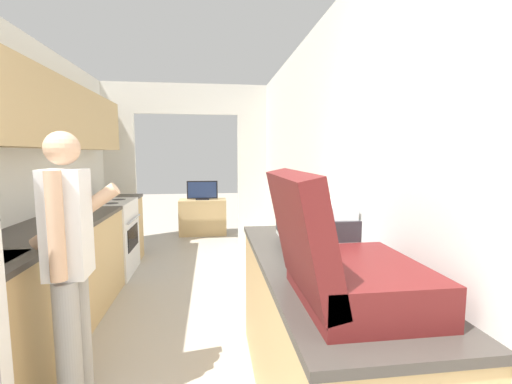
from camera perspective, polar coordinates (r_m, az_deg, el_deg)
The scene contains 11 objects.
wall_right at distance 2.52m, azimuth 13.29°, elevation 1.50°, with size 0.06×7.15×2.50m.
wall_far_with_doorway at distance 5.36m, azimuth -11.37°, elevation 6.01°, with size 2.84×0.06×2.50m.
counter_left at distance 3.44m, azimuth -29.58°, elevation -11.56°, with size 0.62×3.41×0.89m.
counter_right at distance 2.07m, azimuth 10.04°, elevation -22.96°, with size 0.62×1.81×0.89m.
range_oven at distance 4.54m, azimuth -23.73°, elevation -6.96°, with size 0.66×0.76×1.03m.
person at distance 2.18m, azimuth -28.66°, elevation -10.85°, with size 0.51×0.38×1.58m.
suitcase at distance 1.37m, azimuth 13.69°, elevation -11.65°, with size 0.55×0.59×0.51m.
microwave at distance 2.26m, azimuth 9.39°, elevation -4.90°, with size 0.39×0.53×0.26m.
book_stack at distance 1.86m, azimuth 11.57°, elevation -10.70°, with size 0.25×0.29×0.05m.
tv_cabinet at distance 6.28m, azimuth -8.85°, elevation -4.10°, with size 0.83×0.42×0.64m.
television at distance 6.17m, azimuth -8.94°, elevation 0.25°, with size 0.54×0.16×0.34m.
Camera 1 is at (0.36, -0.57, 1.46)m, focal length 24.00 mm.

